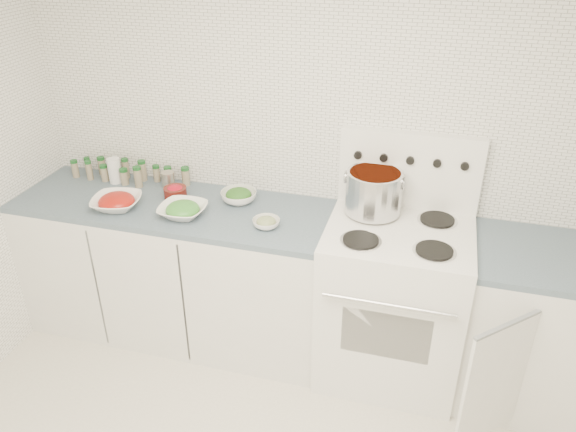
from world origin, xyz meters
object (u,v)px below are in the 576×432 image
object	(u,v)px
stove	(393,298)
bowl_snowpea	(183,210)
stock_pot	(374,190)
bowl_tomato	(117,202)

from	to	relation	value
stove	bowl_snowpea	size ratio (longest dim) A/B	5.26
stock_pot	bowl_snowpea	distance (m)	1.05
stock_pot	bowl_snowpea	size ratio (longest dim) A/B	1.25
bowl_tomato	stock_pot	bearing A→B (deg)	10.74
stove	stock_pot	size ratio (longest dim) A/B	4.21
stove	bowl_tomato	size ratio (longest dim) A/B	4.18
stove	stock_pot	xyz separation A→B (m)	(-0.17, 0.14, 0.58)
stock_pot	bowl_snowpea	bearing A→B (deg)	-165.99
bowl_tomato	bowl_snowpea	size ratio (longest dim) A/B	1.26
stock_pot	bowl_tomato	distance (m)	1.44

